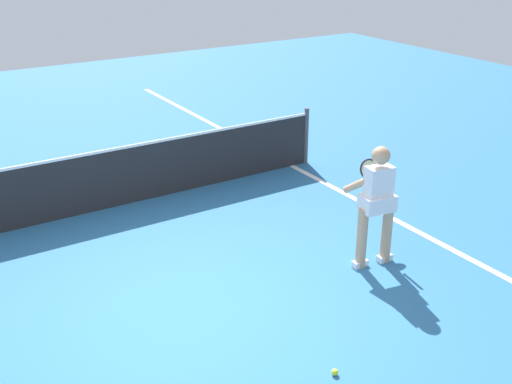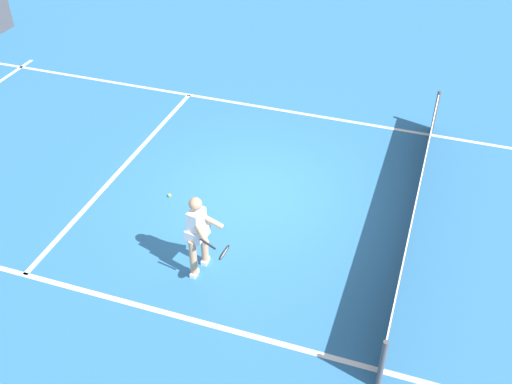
# 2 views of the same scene
# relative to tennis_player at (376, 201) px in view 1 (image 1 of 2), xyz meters

# --- Properties ---
(ground_plane) EXTENTS (27.81, 27.81, 0.00)m
(ground_plane) POSITION_rel_tennis_player_xyz_m (-2.39, 0.17, -0.85)
(ground_plane) COLOR teal
(sideline_right_marking) EXTENTS (0.10, 19.39, 0.01)m
(sideline_right_marking) POSITION_rel_tennis_player_xyz_m (1.12, 0.17, -0.84)
(sideline_right_marking) COLOR white
(sideline_right_marking) RESTS_ON ground
(court_net) EXTENTS (7.69, 0.08, 1.00)m
(court_net) POSITION_rel_tennis_player_xyz_m (-2.39, 3.34, -0.38)
(court_net) COLOR #4C4C51
(court_net) RESTS_ON ground
(tennis_player) EXTENTS (0.88, 0.91, 1.55)m
(tennis_player) POSITION_rel_tennis_player_xyz_m (0.00, 0.00, 0.00)
(tennis_player) COLOR tan
(tennis_player) RESTS_ON ground
(tennis_ball_near) EXTENTS (0.07, 0.07, 0.07)m
(tennis_ball_near) POSITION_rel_tennis_player_xyz_m (-1.74, -1.44, -0.81)
(tennis_ball_near) COLOR #D1E533
(tennis_ball_near) RESTS_ON ground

